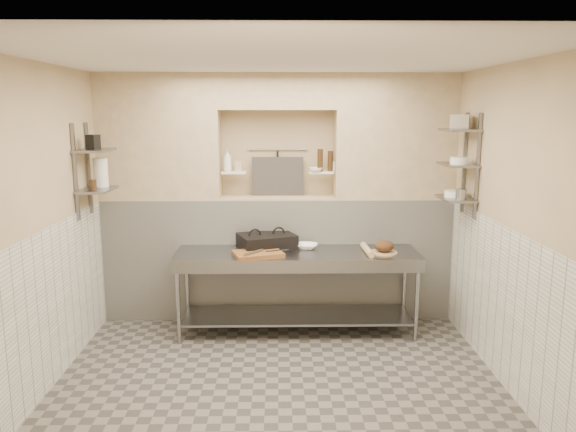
{
  "coord_description": "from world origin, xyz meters",
  "views": [
    {
      "loc": [
        0.0,
        -4.64,
        2.39
      ],
      "look_at": [
        0.1,
        0.9,
        1.35
      ],
      "focal_mm": 35.0,
      "sensor_mm": 36.0,
      "label": 1
    }
  ],
  "objects_px": {
    "panini_press": "(267,241)",
    "bottle_soap": "(227,160)",
    "cutting_board": "(258,254)",
    "jug_left": "(101,172)",
    "rolling_pin": "(367,250)",
    "bread_loaf": "(384,246)",
    "prep_table": "(297,275)",
    "mixing_bowl": "(307,246)",
    "bowl_alcove": "(316,170)"
  },
  "relations": [
    {
      "from": "mixing_bowl",
      "to": "bowl_alcove",
      "type": "bearing_deg",
      "value": 72.75
    },
    {
      "from": "panini_press",
      "to": "rolling_pin",
      "type": "relative_size",
      "value": 1.55
    },
    {
      "from": "bottle_soap",
      "to": "jug_left",
      "type": "xyz_separation_m",
      "value": [
        -1.27,
        -0.53,
        -0.08
      ]
    },
    {
      "from": "cutting_board",
      "to": "bowl_alcove",
      "type": "distance_m",
      "value": 1.22
    },
    {
      "from": "cutting_board",
      "to": "bottle_soap",
      "type": "bearing_deg",
      "value": 117.43
    },
    {
      "from": "mixing_bowl",
      "to": "bread_loaf",
      "type": "relative_size",
      "value": 1.12
    },
    {
      "from": "mixing_bowl",
      "to": "bowl_alcove",
      "type": "xyz_separation_m",
      "value": [
        0.11,
        0.35,
        0.81
      ]
    },
    {
      "from": "bottle_soap",
      "to": "jug_left",
      "type": "bearing_deg",
      "value": -157.24
    },
    {
      "from": "bread_loaf",
      "to": "bowl_alcove",
      "type": "xyz_separation_m",
      "value": [
        -0.7,
        0.56,
        0.76
      ]
    },
    {
      "from": "cutting_board",
      "to": "bread_loaf",
      "type": "bearing_deg",
      "value": 3.96
    },
    {
      "from": "mixing_bowl",
      "to": "bread_loaf",
      "type": "xyz_separation_m",
      "value": [
        0.81,
        -0.21,
        0.05
      ]
    },
    {
      "from": "prep_table",
      "to": "cutting_board",
      "type": "bearing_deg",
      "value": -161.07
    },
    {
      "from": "panini_press",
      "to": "cutting_board",
      "type": "relative_size",
      "value": 1.41
    },
    {
      "from": "rolling_pin",
      "to": "jug_left",
      "type": "bearing_deg",
      "value": 178.91
    },
    {
      "from": "panini_press",
      "to": "bottle_soap",
      "type": "distance_m",
      "value": 1.04
    },
    {
      "from": "rolling_pin",
      "to": "bread_loaf",
      "type": "relative_size",
      "value": 2.18
    },
    {
      "from": "bottle_soap",
      "to": "bowl_alcove",
      "type": "bearing_deg",
      "value": -2.51
    },
    {
      "from": "cutting_board",
      "to": "jug_left",
      "type": "height_order",
      "value": "jug_left"
    },
    {
      "from": "rolling_pin",
      "to": "bowl_alcove",
      "type": "relative_size",
      "value": 2.99
    },
    {
      "from": "jug_left",
      "to": "rolling_pin",
      "type": "bearing_deg",
      "value": -1.09
    },
    {
      "from": "cutting_board",
      "to": "mixing_bowl",
      "type": "xyz_separation_m",
      "value": [
        0.53,
        0.3,
        0.01
      ]
    },
    {
      "from": "panini_press",
      "to": "cutting_board",
      "type": "distance_m",
      "value": 0.34
    },
    {
      "from": "bread_loaf",
      "to": "bottle_soap",
      "type": "xyz_separation_m",
      "value": [
        -1.7,
        0.6,
        0.86
      ]
    },
    {
      "from": "bottle_soap",
      "to": "prep_table",
      "type": "bearing_deg",
      "value": -35.46
    },
    {
      "from": "bottle_soap",
      "to": "bowl_alcove",
      "type": "height_order",
      "value": "bottle_soap"
    },
    {
      "from": "prep_table",
      "to": "panini_press",
      "type": "relative_size",
      "value": 3.73
    },
    {
      "from": "bottle_soap",
      "to": "bowl_alcove",
      "type": "distance_m",
      "value": 1.01
    },
    {
      "from": "cutting_board",
      "to": "jug_left",
      "type": "distance_m",
      "value": 1.84
    },
    {
      "from": "panini_press",
      "to": "bowl_alcove",
      "type": "bearing_deg",
      "value": 10.16
    },
    {
      "from": "cutting_board",
      "to": "bottle_soap",
      "type": "relative_size",
      "value": 1.99
    },
    {
      "from": "prep_table",
      "to": "rolling_pin",
      "type": "bearing_deg",
      "value": -2.64
    },
    {
      "from": "rolling_pin",
      "to": "bread_loaf",
      "type": "xyz_separation_m",
      "value": [
        0.18,
        -0.02,
        0.04
      ]
    },
    {
      "from": "panini_press",
      "to": "bottle_soap",
      "type": "relative_size",
      "value": 2.81
    },
    {
      "from": "bottle_soap",
      "to": "rolling_pin",
      "type": "bearing_deg",
      "value": -21.09
    },
    {
      "from": "bowl_alcove",
      "to": "bread_loaf",
      "type": "bearing_deg",
      "value": -38.66
    },
    {
      "from": "prep_table",
      "to": "bread_loaf",
      "type": "xyz_separation_m",
      "value": [
        0.92,
        -0.05,
        0.34
      ]
    },
    {
      "from": "jug_left",
      "to": "bread_loaf",
      "type": "bearing_deg",
      "value": -1.33
    },
    {
      "from": "cutting_board",
      "to": "rolling_pin",
      "type": "xyz_separation_m",
      "value": [
        1.16,
        0.11,
        0.01
      ]
    },
    {
      "from": "rolling_pin",
      "to": "bowl_alcove",
      "type": "bearing_deg",
      "value": 133.82
    },
    {
      "from": "prep_table",
      "to": "jug_left",
      "type": "height_order",
      "value": "jug_left"
    },
    {
      "from": "mixing_bowl",
      "to": "bottle_soap",
      "type": "relative_size",
      "value": 0.93
    },
    {
      "from": "prep_table",
      "to": "jug_left",
      "type": "distance_m",
      "value": 2.33
    },
    {
      "from": "rolling_pin",
      "to": "bread_loaf",
      "type": "height_order",
      "value": "bread_loaf"
    },
    {
      "from": "bottle_soap",
      "to": "panini_press",
      "type": "bearing_deg",
      "value": -39.81
    },
    {
      "from": "jug_left",
      "to": "mixing_bowl",
      "type": "bearing_deg",
      "value": 3.62
    },
    {
      "from": "jug_left",
      "to": "panini_press",
      "type": "bearing_deg",
      "value": 5.34
    },
    {
      "from": "mixing_bowl",
      "to": "jug_left",
      "type": "relative_size",
      "value": 0.77
    },
    {
      "from": "mixing_bowl",
      "to": "bowl_alcove",
      "type": "distance_m",
      "value": 0.89
    },
    {
      "from": "mixing_bowl",
      "to": "jug_left",
      "type": "bearing_deg",
      "value": -176.38
    },
    {
      "from": "rolling_pin",
      "to": "bread_loaf",
      "type": "distance_m",
      "value": 0.18
    }
  ]
}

